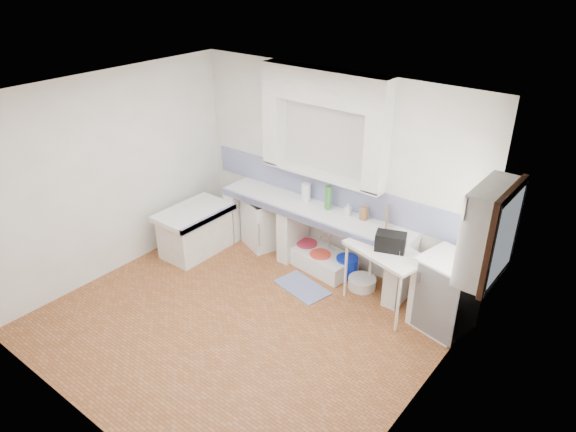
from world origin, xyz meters
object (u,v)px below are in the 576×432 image
Objects in this scene: sink at (321,260)px; fridge at (445,293)px; side_table at (384,279)px; stove at (264,222)px.

fridge is at bearing 2.70° from sink.
fridge is (1.91, -0.16, 0.36)m from sink.
sink is 1.02× the size of fridge.
sink is 1.95m from fridge.
side_table is at bearing -5.93° from sink.
fridge is (0.77, 0.11, 0.05)m from side_table.
stove is 1.12m from sink.
stove is at bearing -172.31° from side_table.
sink is at bearing -178.75° from side_table.
stove is at bearing -170.89° from fridge.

